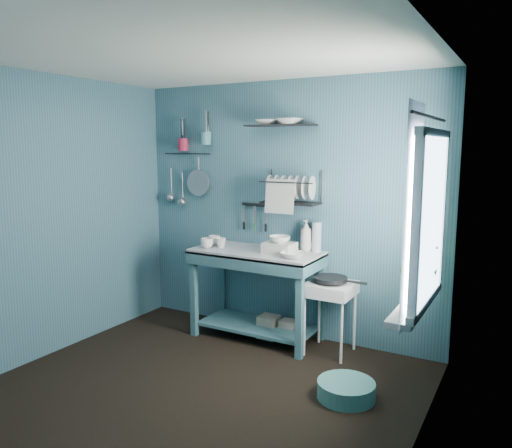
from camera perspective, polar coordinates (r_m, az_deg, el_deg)
The scene contains 36 objects.
floor at distance 4.05m, azimuth -6.90°, elevation -18.63°, with size 3.20×3.20×0.00m, color black.
ceiling at distance 3.66m, azimuth -7.65°, elevation 18.76°, with size 3.20×3.20×0.00m, color silver.
wall_back at distance 4.92m, azimuth 3.21°, elevation 1.62°, with size 3.20×3.20×0.00m, color #345B6A.
wall_front at distance 2.63m, azimuth -27.20°, elevation -5.60°, with size 3.20×3.20×0.00m, color #345B6A.
wall_left at distance 4.78m, azimuth -22.85°, elevation 0.72°, with size 3.00×3.00×0.00m, color #345B6A.
wall_right at distance 3.00m, azimuth 18.13°, elevation -3.41°, with size 3.00×3.00×0.00m, color #345B6A.
work_counter at distance 4.92m, azimuth 0.15°, elevation -8.02°, with size 1.24×0.62×0.88m, color #2E5962.
mug_left at distance 4.92m, azimuth -5.65°, elevation -2.19°, with size 0.12×0.12×0.10m, color silver.
mug_mid at distance 4.95m, azimuth -4.03°, elevation -2.13°, with size 0.10×0.10×0.09m, color silver.
mug_right at distance 5.06m, azimuth -4.79°, elevation -1.87°, with size 0.12×0.12×0.10m, color silver.
wash_tub at distance 4.67m, azimuth 2.71°, elevation -2.73°, with size 0.28×0.22×0.10m, color beige.
tub_bowl at distance 4.66m, azimuth 2.72°, elevation -1.76°, with size 0.20×0.20×0.06m, color silver.
soap_bottle at distance 4.78m, azimuth 5.73°, elevation -1.29°, with size 0.12×0.12×0.30m, color beige.
water_bottle at distance 4.76m, azimuth 6.93°, elevation -1.47°, with size 0.09×0.09×0.28m, color #B1BCC5.
counter_bowl at distance 4.48m, azimuth 4.25°, elevation -3.56°, with size 0.22×0.22×0.05m, color silver.
hotplate_stand at distance 4.65m, azimuth 8.44°, elevation -10.57°, with size 0.41×0.41×0.66m, color silver.
frying_pan at distance 4.55m, azimuth 8.54°, elevation -6.22°, with size 0.30×0.30×0.04m, color black.
knife_strip at distance 5.04m, azimuth -0.10°, elevation 2.20°, with size 0.32×0.02×0.03m, color black.
dish_rack at distance 4.73m, azimuth 3.99°, elevation 4.24°, with size 0.55×0.24×0.32m, color black.
upper_shelf at distance 4.80m, azimuth 2.90°, elevation 11.19°, with size 0.70×0.18×0.01m, color black.
shelf_bowl_left at distance 4.87m, azimuth 1.22°, elevation 11.55°, with size 0.21×0.21×0.05m, color silver.
shelf_bowl_right at distance 4.76m, azimuth 3.88°, elevation 11.49°, with size 0.23×0.23×0.06m, color silver.
utensil_cup_magenta at distance 5.44m, azimuth -8.33°, elevation 8.96°, with size 0.11×0.11×0.13m, color maroon.
utensil_cup_teal at distance 5.26m, azimuth -5.76°, elevation 9.72°, with size 0.11×0.11×0.13m, color teal.
colander at distance 5.37m, azimuth -6.61°, elevation 4.70°, with size 0.28×0.28×0.03m, color gray.
ladle_outer at distance 5.61m, azimuth -9.67°, elevation 4.76°, with size 0.01×0.01×0.30m, color gray.
ladle_inner at distance 5.52m, azimuth -8.40°, elevation 4.31°, with size 0.01×0.01×0.30m, color gray.
hook_rail at distance 5.47m, azimuth -7.91°, elevation 7.95°, with size 0.01×0.01×0.60m, color black.
window_glass at distance 3.41m, azimuth 19.51°, elevation 0.51°, with size 1.10×1.10×0.00m, color white.
windowsill at distance 3.56m, azimuth 17.66°, elevation -8.84°, with size 0.16×0.95×0.04m, color silver.
curtain at distance 3.13m, azimuth 17.42°, elevation 0.83°, with size 1.35×1.35×0.00m, color white.
curtain_rod at distance 3.40m, azimuth 19.31°, elevation 11.49°, with size 0.02×0.02×1.05m, color black.
potted_plant at distance 3.70m, azimuth 18.08°, elevation -4.23°, with size 0.25×0.25×0.45m, color #336C2B.
storage_tin_large at distance 5.02m, azimuth 1.45°, elevation -11.65°, with size 0.18×0.18×0.22m, color gray.
storage_tin_small at distance 4.97m, azimuth 3.70°, elevation -12.02°, with size 0.15×0.15×0.20m, color gray.
floor_basin at distance 3.98m, azimuth 10.26°, elevation -18.17°, with size 0.43×0.43×0.13m, color teal.
Camera 1 is at (2.16, -2.88, 1.86)m, focal length 35.00 mm.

